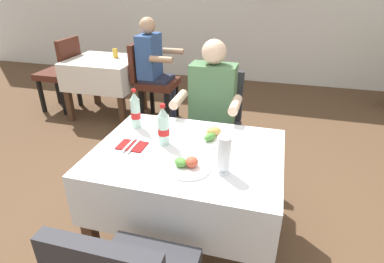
{
  "coord_description": "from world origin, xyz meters",
  "views": [
    {
      "loc": [
        0.41,
        -1.48,
        1.7
      ],
      "look_at": [
        -0.04,
        0.19,
        0.82
      ],
      "focal_mm": 29.23,
      "sensor_mm": 36.0,
      "label": 1
    }
  ],
  "objects_px": {
    "background_dining_table": "(105,74)",
    "background_patron": "(154,65)",
    "main_dining_table": "(188,174)",
    "chair_far_diner_seat": "(214,122)",
    "seated_diner_far": "(211,110)",
    "beer_glass_left": "(224,155)",
    "background_table_tumbler": "(115,53)",
    "cola_bottle_secondary": "(164,127)",
    "napkin_cutlery_set": "(132,145)",
    "plate_far_diner": "(209,136)",
    "background_chair_right": "(151,78)",
    "background_chair_left": "(62,70)",
    "plate_near_camera": "(188,166)",
    "cola_bottle_primary": "(135,111)"
  },
  "relations": [
    {
      "from": "main_dining_table",
      "to": "cola_bottle_secondary",
      "type": "bearing_deg",
      "value": 164.42
    },
    {
      "from": "cola_bottle_primary",
      "to": "background_chair_left",
      "type": "bearing_deg",
      "value": 137.89
    },
    {
      "from": "background_dining_table",
      "to": "background_table_tumbler",
      "type": "bearing_deg",
      "value": 45.28
    },
    {
      "from": "cola_bottle_secondary",
      "to": "background_patron",
      "type": "height_order",
      "value": "background_patron"
    },
    {
      "from": "napkin_cutlery_set",
      "to": "chair_far_diner_seat",
      "type": "bearing_deg",
      "value": 68.25
    },
    {
      "from": "napkin_cutlery_set",
      "to": "background_patron",
      "type": "distance_m",
      "value": 2.02
    },
    {
      "from": "plate_near_camera",
      "to": "cola_bottle_secondary",
      "type": "relative_size",
      "value": 0.89
    },
    {
      "from": "seated_diner_far",
      "to": "background_patron",
      "type": "xyz_separation_m",
      "value": [
        -0.95,
        1.16,
        0.0
      ]
    },
    {
      "from": "plate_far_diner",
      "to": "napkin_cutlery_set",
      "type": "distance_m",
      "value": 0.49
    },
    {
      "from": "main_dining_table",
      "to": "chair_far_diner_seat",
      "type": "relative_size",
      "value": 1.16
    },
    {
      "from": "beer_glass_left",
      "to": "napkin_cutlery_set",
      "type": "relative_size",
      "value": 1.13
    },
    {
      "from": "cola_bottle_primary",
      "to": "background_chair_left",
      "type": "xyz_separation_m",
      "value": [
        -1.84,
        1.67,
        -0.31
      ]
    },
    {
      "from": "plate_near_camera",
      "to": "background_chair_right",
      "type": "bearing_deg",
      "value": 117.17
    },
    {
      "from": "background_dining_table",
      "to": "main_dining_table",
      "type": "bearing_deg",
      "value": -48.93
    },
    {
      "from": "plate_far_diner",
      "to": "chair_far_diner_seat",
      "type": "bearing_deg",
      "value": 97.8
    },
    {
      "from": "background_chair_right",
      "to": "background_patron",
      "type": "height_order",
      "value": "background_patron"
    },
    {
      "from": "main_dining_table",
      "to": "plate_near_camera",
      "type": "distance_m",
      "value": 0.27
    },
    {
      "from": "napkin_cutlery_set",
      "to": "background_chair_right",
      "type": "xyz_separation_m",
      "value": [
        -0.66,
        1.92,
        -0.19
      ]
    },
    {
      "from": "seated_diner_far",
      "to": "background_patron",
      "type": "distance_m",
      "value": 1.5
    },
    {
      "from": "chair_far_diner_seat",
      "to": "plate_far_diner",
      "type": "relative_size",
      "value": 3.75
    },
    {
      "from": "seated_diner_far",
      "to": "background_chair_right",
      "type": "xyz_separation_m",
      "value": [
        -0.99,
        1.16,
        -0.16
      ]
    },
    {
      "from": "chair_far_diner_seat",
      "to": "background_patron",
      "type": "height_order",
      "value": "background_patron"
    },
    {
      "from": "plate_near_camera",
      "to": "background_table_tumbler",
      "type": "bearing_deg",
      "value": 125.88
    },
    {
      "from": "chair_far_diner_seat",
      "to": "seated_diner_far",
      "type": "distance_m",
      "value": 0.19
    },
    {
      "from": "background_table_tumbler",
      "to": "cola_bottle_secondary",
      "type": "bearing_deg",
      "value": -55.15
    },
    {
      "from": "beer_glass_left",
      "to": "background_chair_right",
      "type": "bearing_deg",
      "value": 121.4
    },
    {
      "from": "beer_glass_left",
      "to": "background_chair_right",
      "type": "distance_m",
      "value": 2.42
    },
    {
      "from": "plate_near_camera",
      "to": "napkin_cutlery_set",
      "type": "height_order",
      "value": "plate_near_camera"
    },
    {
      "from": "background_chair_right",
      "to": "beer_glass_left",
      "type": "bearing_deg",
      "value": -58.6
    },
    {
      "from": "beer_glass_left",
      "to": "cola_bottle_primary",
      "type": "relative_size",
      "value": 0.78
    },
    {
      "from": "background_table_tumbler",
      "to": "napkin_cutlery_set",
      "type": "bearing_deg",
      "value": -59.96
    },
    {
      "from": "background_dining_table",
      "to": "background_patron",
      "type": "distance_m",
      "value": 0.7
    },
    {
      "from": "cola_bottle_secondary",
      "to": "background_table_tumbler",
      "type": "bearing_deg",
      "value": 124.85
    },
    {
      "from": "cola_bottle_secondary",
      "to": "background_dining_table",
      "type": "distance_m",
      "value": 2.37
    },
    {
      "from": "plate_far_diner",
      "to": "background_patron",
      "type": "distance_m",
      "value": 2.0
    },
    {
      "from": "chair_far_diner_seat",
      "to": "background_chair_left",
      "type": "xyz_separation_m",
      "value": [
        -2.27,
        1.05,
        0.0
      ]
    },
    {
      "from": "main_dining_table",
      "to": "background_dining_table",
      "type": "xyz_separation_m",
      "value": [
        -1.64,
        1.88,
        -0.02
      ]
    },
    {
      "from": "background_dining_table",
      "to": "plate_near_camera",
      "type": "bearing_deg",
      "value": -50.67
    },
    {
      "from": "main_dining_table",
      "to": "chair_far_diner_seat",
      "type": "xyz_separation_m",
      "value": [
        -0.0,
        0.83,
        -0.02
      ]
    },
    {
      "from": "chair_far_diner_seat",
      "to": "background_table_tumbler",
      "type": "bearing_deg",
      "value": 142.53
    },
    {
      "from": "plate_far_diner",
      "to": "background_chair_left",
      "type": "relative_size",
      "value": 0.27
    },
    {
      "from": "seated_diner_far",
      "to": "plate_far_diner",
      "type": "xyz_separation_m",
      "value": [
        0.1,
        -0.54,
        0.05
      ]
    },
    {
      "from": "background_chair_right",
      "to": "cola_bottle_secondary",
      "type": "bearing_deg",
      "value": -65.4
    },
    {
      "from": "cola_bottle_primary",
      "to": "napkin_cutlery_set",
      "type": "xyz_separation_m",
      "value": [
        0.08,
        -0.25,
        -0.12
      ]
    },
    {
      "from": "seated_diner_far",
      "to": "background_table_tumbler",
      "type": "height_order",
      "value": "seated_diner_far"
    },
    {
      "from": "background_chair_left",
      "to": "plate_near_camera",
      "type": "bearing_deg",
      "value": -41.62
    },
    {
      "from": "chair_far_diner_seat",
      "to": "plate_near_camera",
      "type": "bearing_deg",
      "value": -86.85
    },
    {
      "from": "plate_far_diner",
      "to": "background_table_tumbler",
      "type": "relative_size",
      "value": 2.35
    },
    {
      "from": "seated_diner_far",
      "to": "background_chair_left",
      "type": "xyz_separation_m",
      "value": [
        -2.26,
        1.16,
        -0.16
      ]
    },
    {
      "from": "beer_glass_left",
      "to": "background_dining_table",
      "type": "relative_size",
      "value": 0.25
    }
  ]
}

